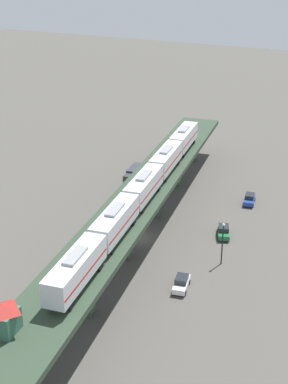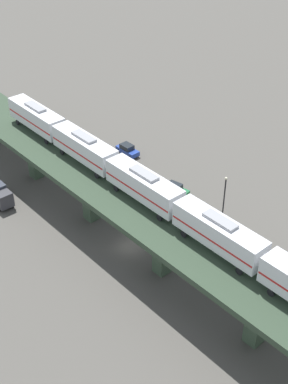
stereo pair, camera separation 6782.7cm
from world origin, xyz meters
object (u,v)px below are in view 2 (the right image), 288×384
object	(u,v)px
subway_train	(144,185)
street_car_green	(175,189)
street_lamp	(225,194)
street_car_blue	(127,150)
street_car_white	(249,252)

from	to	relation	value
subway_train	street_car_green	xyz separation A→B (m)	(-10.69, -8.15, -9.24)
street_lamp	street_car_blue	bearing A→B (deg)	-83.33
subway_train	street_car_blue	world-z (taller)	subway_train
street_car_green	street_lamp	distance (m)	9.39
street_car_blue	street_lamp	size ratio (longest dim) A/B	0.67
subway_train	street_lamp	world-z (taller)	subway_train
street_car_green	street_car_blue	distance (m)	14.46
street_car_white	street_lamp	bearing A→B (deg)	-107.21
street_car_green	street_car_white	bearing A→B (deg)	89.83
street_car_white	street_lamp	xyz separation A→B (m)	(-2.72, -8.79, 3.17)
street_car_white	subway_train	bearing A→B (deg)	-40.43
street_car_blue	street_car_white	size ratio (longest dim) A/B	1.00
street_car_blue	street_car_white	bearing A→B (deg)	89.92
street_car_green	street_car_white	distance (m)	17.22
subway_train	street_car_blue	size ratio (longest dim) A/B	13.32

